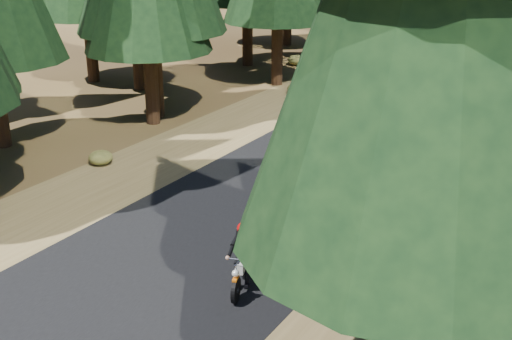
# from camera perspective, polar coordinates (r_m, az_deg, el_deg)

# --- Properties ---
(ground) EXTENTS (120.00, 120.00, 0.00)m
(ground) POSITION_cam_1_polar(r_m,az_deg,el_deg) (15.45, -2.88, -5.52)
(ground) COLOR #432D18
(ground) RESTS_ON ground
(road) EXTENTS (6.00, 100.00, 0.01)m
(road) POSITION_cam_1_polar(r_m,az_deg,el_deg) (19.44, 5.33, 0.16)
(road) COLOR black
(road) RESTS_ON ground
(shoulder_l) EXTENTS (3.20, 100.00, 0.01)m
(shoulder_l) POSITION_cam_1_polar(r_m,az_deg,el_deg) (21.70, -5.65, 2.38)
(shoulder_l) COLOR brown
(shoulder_l) RESTS_ON ground
(shoulder_r) EXTENTS (3.20, 100.00, 0.01)m
(shoulder_r) POSITION_cam_1_polar(r_m,az_deg,el_deg) (18.10, 18.53, -2.53)
(shoulder_r) COLOR brown
(shoulder_r) RESTS_ON ground
(understory_shrubs) EXTENTS (16.40, 28.21, 0.63)m
(understory_shrubs) POSITION_cam_1_polar(r_m,az_deg,el_deg) (19.81, 11.21, 1.07)
(understory_shrubs) COLOR #474C1E
(understory_shrubs) RESTS_ON ground
(rider_lead) EXTENTS (0.95, 1.64, 1.41)m
(rider_lead) POSITION_cam_1_polar(r_m,az_deg,el_deg) (12.95, -1.26, -8.71)
(rider_lead) COLOR beige
(rider_lead) RESTS_ON road
(rider_follow) EXTENTS (0.86, 1.89, 1.63)m
(rider_follow) POSITION_cam_1_polar(r_m,az_deg,el_deg) (21.52, 3.97, 3.80)
(rider_follow) COLOR maroon
(rider_follow) RESTS_ON road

